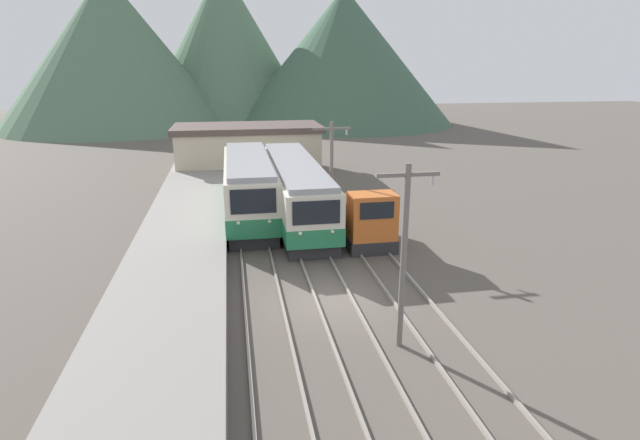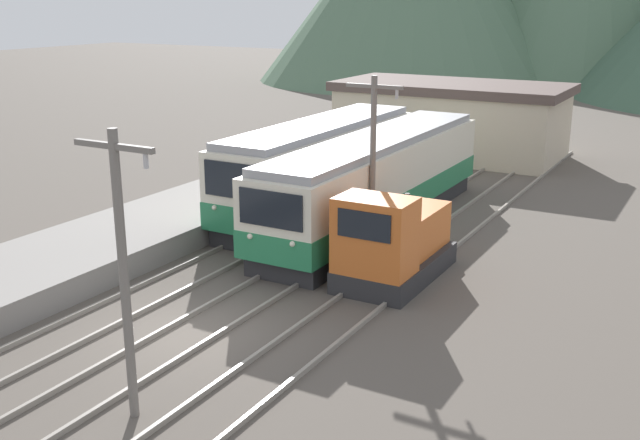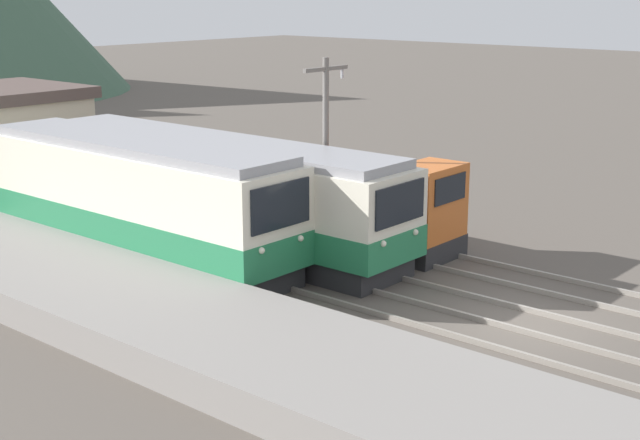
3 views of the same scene
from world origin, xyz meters
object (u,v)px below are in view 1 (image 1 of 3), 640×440
Objects in this scene: commuter_train_center at (296,192)px; catenary_mast_near at (404,250)px; commuter_train_left at (249,190)px; catenary_mast_mid at (332,174)px; shunting_locomotive at (365,221)px.

catenary_mast_near is at bearing -84.34° from commuter_train_center.
commuter_train_center is 15.40m from catenary_mast_near.
commuter_train_left reaches higher than commuter_train_center.
commuter_train_center is at bearing 112.90° from catenary_mast_mid.
commuter_train_left reaches higher than shunting_locomotive.
commuter_train_left is 2.00× the size of catenary_mast_mid.
shunting_locomotive is 3.09m from catenary_mast_mid.
commuter_train_left is at bearing 136.44° from catenary_mast_mid.
commuter_train_center is at bearing 120.30° from shunting_locomotive.
commuter_train_left is 0.82× the size of commuter_train_center.
shunting_locomotive is (5.80, -5.66, -0.54)m from commuter_train_left.
commuter_train_center is (2.80, -0.53, -0.10)m from commuter_train_left.
commuter_train_center is 4.26m from catenary_mast_mid.
catenary_mast_mid is at bearing -43.56° from commuter_train_left.
commuter_train_center reaches higher than shunting_locomotive.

